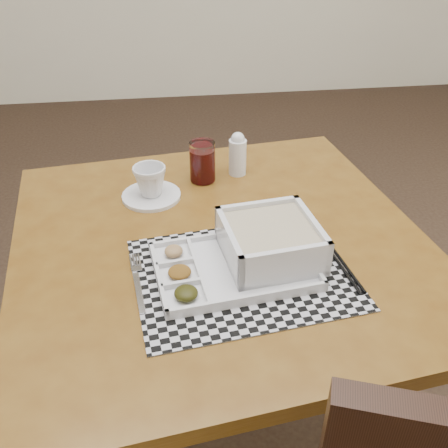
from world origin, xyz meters
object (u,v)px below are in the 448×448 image
(juice_glass, at_px, (202,163))
(serving_tray, at_px, (260,249))
(dining_table, at_px, (221,262))
(cup, at_px, (150,181))
(creamer_bottle, at_px, (238,154))

(juice_glass, bearing_deg, serving_tray, -77.39)
(dining_table, bearing_deg, serving_tray, -55.44)
(juice_glass, bearing_deg, dining_table, -87.02)
(dining_table, bearing_deg, cup, 127.51)
(dining_table, xyz_separation_m, serving_tray, (0.07, -0.10, 0.11))
(dining_table, height_order, creamer_bottle, creamer_bottle)
(cup, height_order, creamer_bottle, creamer_bottle)
(cup, bearing_deg, creamer_bottle, 34.76)
(creamer_bottle, bearing_deg, cup, -157.20)
(dining_table, distance_m, serving_tray, 0.16)
(dining_table, xyz_separation_m, creamer_bottle, (0.08, 0.30, 0.13))
(cup, bearing_deg, juice_glass, 39.64)
(serving_tray, height_order, creamer_bottle, creamer_bottle)
(serving_tray, height_order, juice_glass, juice_glass)
(dining_table, height_order, serving_tray, serving_tray)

